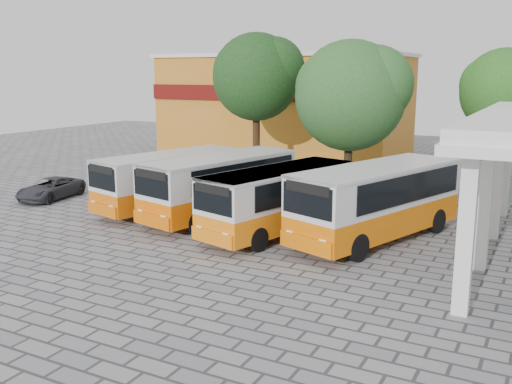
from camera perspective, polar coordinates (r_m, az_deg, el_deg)
The scene contains 10 objects.
ground at distance 22.29m, azimuth 0.27°, elevation -5.91°, with size 90.00×90.00×0.00m, color slate.
shophouse_block at distance 49.48m, azimuth 2.93°, elevation 8.81°, with size 20.40×10.40×8.30m.
bus_far_left at distance 28.95m, azimuth -8.60°, elevation 1.47°, with size 4.32×8.32×2.84m.
bus_centre_left at distance 26.90m, azimuth -3.56°, elevation 0.94°, with size 4.37×8.66×2.97m.
bus_centre_right at distance 24.27m, azimuth 2.41°, elevation -0.44°, with size 4.35×8.29×2.82m.
bus_far_right at distance 23.77m, azimuth 12.03°, elevation -0.57°, with size 5.29×9.18×3.10m.
tree_left at distance 38.78m, azimuth 0.15°, elevation 11.71°, with size 6.13×5.84×9.42m.
tree_middle at distance 34.14m, azimuth 9.55°, elevation 9.83°, with size 6.79×6.47×8.70m.
tree_right at distance 35.44m, azimuth 23.70°, elevation 9.44°, with size 5.10×4.85×8.18m.
parked_car at distance 33.14m, azimuth -19.86°, elevation 0.33°, with size 1.90×4.13×1.15m, color #303038.
Camera 1 is at (9.81, -18.82, 6.82)m, focal length 40.00 mm.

